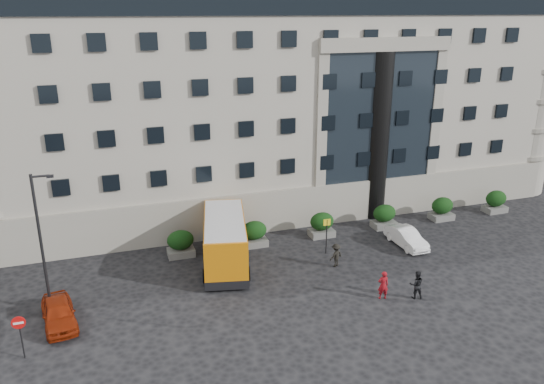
# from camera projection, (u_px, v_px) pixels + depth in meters

# --- Properties ---
(ground) EXTENTS (120.00, 120.00, 0.00)m
(ground) POSITION_uv_depth(u_px,v_px,m) (274.00, 303.00, 30.32)
(ground) COLOR black
(ground) RESTS_ON ground
(civic_building) EXTENTS (44.00, 24.00, 18.00)m
(civic_building) POSITION_uv_depth(u_px,v_px,m) (259.00, 88.00, 48.90)
(civic_building) COLOR #9E998B
(civic_building) RESTS_ON ground
(entrance_column) EXTENTS (1.80, 1.80, 13.00)m
(entrance_column) POSITION_uv_depth(u_px,v_px,m) (377.00, 137.00, 41.05)
(entrance_column) COLOR black
(entrance_column) RESTS_ON ground
(hedge_a) EXTENTS (1.80, 1.26, 1.84)m
(hedge_a) POSITION_uv_depth(u_px,v_px,m) (181.00, 243.00, 35.80)
(hedge_a) COLOR #5C5C59
(hedge_a) RESTS_ON ground
(hedge_b) EXTENTS (1.80, 1.26, 1.84)m
(hedge_b) POSITION_uv_depth(u_px,v_px,m) (254.00, 233.00, 37.36)
(hedge_b) COLOR #5C5C59
(hedge_b) RESTS_ON ground
(hedge_c) EXTENTS (1.80, 1.26, 1.84)m
(hedge_c) POSITION_uv_depth(u_px,v_px,m) (322.00, 224.00, 38.93)
(hedge_c) COLOR #5C5C59
(hedge_c) RESTS_ON ground
(hedge_d) EXTENTS (1.80, 1.26, 1.84)m
(hedge_d) POSITION_uv_depth(u_px,v_px,m) (384.00, 216.00, 40.50)
(hedge_d) COLOR #5C5C59
(hedge_d) RESTS_ON ground
(hedge_e) EXTENTS (1.80, 1.26, 1.84)m
(hedge_e) POSITION_uv_depth(u_px,v_px,m) (442.00, 208.00, 42.07)
(hedge_e) COLOR #5C5C59
(hedge_e) RESTS_ON ground
(hedge_f) EXTENTS (1.80, 1.26, 1.84)m
(hedge_f) POSITION_uv_depth(u_px,v_px,m) (496.00, 201.00, 43.64)
(hedge_f) COLOR #5C5C59
(hedge_f) RESTS_ON ground
(street_lamp) EXTENTS (1.16, 0.18, 8.00)m
(street_lamp) POSITION_uv_depth(u_px,v_px,m) (42.00, 240.00, 27.98)
(street_lamp) COLOR #262628
(street_lamp) RESTS_ON ground
(bus_stop_sign) EXTENTS (0.50, 0.08, 2.52)m
(bus_stop_sign) POSITION_uv_depth(u_px,v_px,m) (327.00, 230.00, 35.89)
(bus_stop_sign) COLOR #262628
(bus_stop_sign) RESTS_ON ground
(no_entry_sign) EXTENTS (0.64, 0.16, 2.32)m
(no_entry_sign) POSITION_uv_depth(u_px,v_px,m) (20.00, 329.00, 24.93)
(no_entry_sign) COLOR #262628
(no_entry_sign) RESTS_ON ground
(minibus) EXTENTS (4.22, 8.02, 3.18)m
(minibus) POSITION_uv_depth(u_px,v_px,m) (225.00, 239.00, 34.38)
(minibus) COLOR #CF7109
(minibus) RESTS_ON ground
(red_truck) EXTENTS (3.05, 5.15, 2.60)m
(red_truck) POSITION_uv_depth(u_px,v_px,m) (34.00, 213.00, 40.02)
(red_truck) COLOR maroon
(red_truck) RESTS_ON ground
(parked_car_a) EXTENTS (2.17, 4.21, 1.37)m
(parked_car_a) POSITION_uv_depth(u_px,v_px,m) (59.00, 313.00, 28.01)
(parked_car_a) COLOR maroon
(parked_car_a) RESTS_ON ground
(white_taxi) EXTENTS (1.46, 3.93, 1.28)m
(white_taxi) POSITION_uv_depth(u_px,v_px,m) (406.00, 237.00, 37.42)
(white_taxi) COLOR white
(white_taxi) RESTS_ON ground
(pedestrian_a) EXTENTS (0.69, 0.51, 1.74)m
(pedestrian_a) POSITION_uv_depth(u_px,v_px,m) (383.00, 285.00, 30.48)
(pedestrian_a) COLOR maroon
(pedestrian_a) RESTS_ON ground
(pedestrian_b) EXTENTS (0.99, 0.88, 1.71)m
(pedestrian_b) POSITION_uv_depth(u_px,v_px,m) (416.00, 285.00, 30.57)
(pedestrian_b) COLOR black
(pedestrian_b) RESTS_ON ground
(pedestrian_c) EXTENTS (1.16, 0.92, 1.58)m
(pedestrian_c) POSITION_uv_depth(u_px,v_px,m) (336.00, 255.00, 34.38)
(pedestrian_c) COLOR black
(pedestrian_c) RESTS_ON ground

